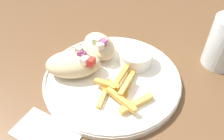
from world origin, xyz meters
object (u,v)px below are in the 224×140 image
at_px(pita_sandwich_far, 99,46).
at_px(plate, 112,78).
at_px(pita_sandwich_near, 74,64).
at_px(fries_pile, 122,89).
at_px(sauce_ramekin, 136,57).

bearing_deg(pita_sandwich_far, plate, -5.73).
relative_size(pita_sandwich_near, fries_pile, 1.11).
xyz_separation_m(plate, pita_sandwich_far, (-0.06, 0.06, 0.03)).
relative_size(pita_sandwich_far, fries_pile, 0.96).
bearing_deg(plate, sauce_ramekin, 61.58).
height_order(plate, sauce_ramekin, sauce_ramekin).
bearing_deg(fries_pile, plate, 136.78).
height_order(pita_sandwich_near, pita_sandwich_far, pita_sandwich_near).
distance_m(plate, fries_pile, 0.05).
bearing_deg(fries_pile, pita_sandwich_near, 173.10).
bearing_deg(sauce_ramekin, fries_pile, -88.24).
height_order(plate, pita_sandwich_far, pita_sandwich_far).
xyz_separation_m(plate, sauce_ramekin, (0.04, 0.06, 0.02)).
bearing_deg(pita_sandwich_near, plate, -12.16).
bearing_deg(pita_sandwich_far, pita_sandwich_near, -64.93).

